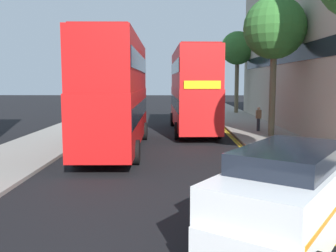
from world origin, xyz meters
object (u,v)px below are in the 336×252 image
at_px(double_decker_bus_oncoming, 193,88).
at_px(double_decker_bus_away, 116,90).
at_px(pedestrian_far, 258,118).
at_px(taxi_minivan, 286,198).

bearing_deg(double_decker_bus_oncoming, double_decker_bus_away, -120.87).
bearing_deg(pedestrian_far, double_decker_bus_away, -143.18).
bearing_deg(double_decker_bus_away, taxi_minivan, -64.61).
xyz_separation_m(double_decker_bus_away, double_decker_bus_oncoming, (4.18, 7.00, 0.00)).
relative_size(taxi_minivan, pedestrian_far, 3.10).
distance_m(double_decker_bus_away, pedestrian_far, 10.94).
bearing_deg(double_decker_bus_oncoming, pedestrian_far, -7.17).
distance_m(double_decker_bus_oncoming, pedestrian_far, 4.90).
height_order(double_decker_bus_away, double_decker_bus_oncoming, same).
bearing_deg(pedestrian_far, taxi_minivan, -100.70).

